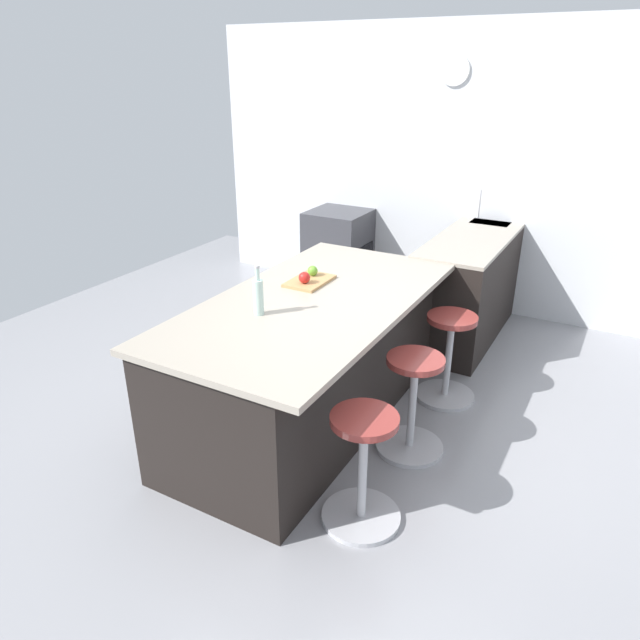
{
  "coord_description": "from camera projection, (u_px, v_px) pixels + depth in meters",
  "views": [
    {
      "loc": [
        2.82,
        1.53,
        2.31
      ],
      "look_at": [
        -0.19,
        -0.16,
        0.78
      ],
      "focal_mm": 32.38,
      "sensor_mm": 36.0,
      "label": 1
    }
  ],
  "objects": [
    {
      "name": "stool_middle",
      "position": [
        412.0,
        407.0,
        3.66
      ],
      "size": [
        0.44,
        0.44,
        0.67
      ],
      "color": "#B7B7BC",
      "rests_on": "ground_plane"
    },
    {
      "name": "apple_red",
      "position": [
        304.0,
        278.0,
        3.94
      ],
      "size": [
        0.08,
        0.08,
        0.08
      ],
      "primitive_type": "sphere",
      "color": "red",
      "rests_on": "cutting_board"
    },
    {
      "name": "oven_range",
      "position": [
        338.0,
        252.0,
        6.23
      ],
      "size": [
        0.6,
        0.61,
        0.9
      ],
      "color": "#38383D",
      "rests_on": "ground_plane"
    },
    {
      "name": "sink_cabinet",
      "position": [
        480.0,
        273.0,
        5.54
      ],
      "size": [
        2.37,
        0.6,
        1.21
      ],
      "color": "black",
      "rests_on": "ground_plane"
    },
    {
      "name": "apple_green",
      "position": [
        313.0,
        271.0,
        4.08
      ],
      "size": [
        0.07,
        0.07,
        0.07
      ],
      "primitive_type": "sphere",
      "color": "#609E2D",
      "rests_on": "cutting_board"
    },
    {
      "name": "stool_near_camera",
      "position": [
        363.0,
        472.0,
        3.08
      ],
      "size": [
        0.44,
        0.44,
        0.67
      ],
      "color": "#B7B7BC",
      "rests_on": "ground_plane"
    },
    {
      "name": "kitchen_island",
      "position": [
        308.0,
        359.0,
        3.95
      ],
      "size": [
        2.31,
        1.18,
        0.91
      ],
      "color": "black",
      "rests_on": "ground_plane"
    },
    {
      "name": "cutting_board",
      "position": [
        309.0,
        281.0,
        4.02
      ],
      "size": [
        0.36,
        0.24,
        0.02
      ],
      "primitive_type": "cube",
      "color": "tan",
      "rests_on": "kitchen_island"
    },
    {
      "name": "stool_by_window",
      "position": [
        448.0,
        360.0,
        4.24
      ],
      "size": [
        0.44,
        0.44,
        0.67
      ],
      "color": "#B7B7BC",
      "rests_on": "ground_plane"
    },
    {
      "name": "interior_partition_left",
      "position": [
        469.0,
        172.0,
        5.59
      ],
      "size": [
        0.15,
        5.59,
        2.7
      ],
      "color": "silver",
      "rests_on": "ground_plane"
    },
    {
      "name": "ground_plane",
      "position": [
        327.0,
        440.0,
        3.87
      ],
      "size": [
        7.41,
        7.41,
        0.0
      ],
      "primitive_type": "plane",
      "color": "gray"
    },
    {
      "name": "water_bottle",
      "position": [
        258.0,
        295.0,
        3.47
      ],
      "size": [
        0.06,
        0.06,
        0.31
      ],
      "color": "silver",
      "rests_on": "kitchen_island"
    }
  ]
}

